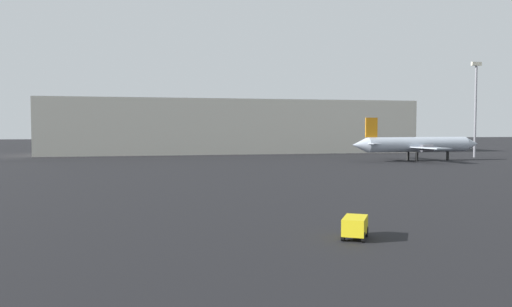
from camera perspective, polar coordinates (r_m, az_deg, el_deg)
The scene contains 4 objects.
airplane_distant at distance 105.14m, azimuth 17.77°, elevation 0.98°, with size 28.63×20.35×8.58m.
baggage_cart at distance 30.83m, azimuth 11.17°, elevation -8.09°, with size 2.35×2.73×1.30m.
light_mast_right at distance 121.95m, azimuth 23.65°, elevation 5.15°, with size 2.40×0.50×21.13m.
terminal_building at distance 132.93m, azimuth -2.61°, elevation 3.06°, with size 95.58×19.67×13.77m, color beige.
Camera 1 is at (-4.20, -9.52, 6.63)m, focal length 35.24 mm.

